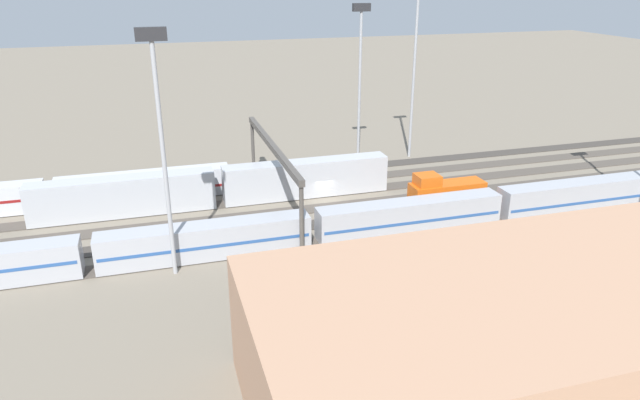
# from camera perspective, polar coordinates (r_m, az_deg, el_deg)

# --- Properties ---
(ground_plane) EXTENTS (400.00, 400.00, 0.00)m
(ground_plane) POSITION_cam_1_polar(r_m,az_deg,el_deg) (79.54, 0.66, -0.04)
(ground_plane) COLOR #756B5B
(track_bed_0) EXTENTS (140.00, 2.80, 0.12)m
(track_bed_0) POSITION_cam_1_polar(r_m,az_deg,el_deg) (90.80, -1.68, 2.78)
(track_bed_0) COLOR #3D3833
(track_bed_0) RESTS_ON ground_plane
(track_bed_1) EXTENTS (140.00, 2.80, 0.12)m
(track_bed_1) POSITION_cam_1_polar(r_m,az_deg,el_deg) (86.25, -0.82, 1.76)
(track_bed_1) COLOR #4C443D
(track_bed_1) RESTS_ON ground_plane
(track_bed_2) EXTENTS (140.00, 2.80, 0.12)m
(track_bed_2) POSITION_cam_1_polar(r_m,az_deg,el_deg) (81.75, 0.14, 0.62)
(track_bed_2) COLOR #4C443D
(track_bed_2) RESTS_ON ground_plane
(track_bed_3) EXTENTS (140.00, 2.80, 0.12)m
(track_bed_3) POSITION_cam_1_polar(r_m,az_deg,el_deg) (77.31, 1.20, -0.65)
(track_bed_3) COLOR #4C443D
(track_bed_3) RESTS_ON ground_plane
(track_bed_4) EXTENTS (140.00, 2.80, 0.12)m
(track_bed_4) POSITION_cam_1_polar(r_m,az_deg,el_deg) (72.94, 2.40, -2.08)
(track_bed_4) COLOR #3D3833
(track_bed_4) RESTS_ON ground_plane
(track_bed_5) EXTENTS (140.00, 2.80, 0.12)m
(track_bed_5) POSITION_cam_1_polar(r_m,az_deg,el_deg) (68.66, 3.75, -3.68)
(track_bed_5) COLOR #4C443D
(track_bed_5) RESTS_ON ground_plane
(train_on_track_5) EXTENTS (95.60, 3.06, 3.80)m
(train_on_track_5) POSITION_cam_1_polar(r_m,az_deg,el_deg) (66.28, -0.70, -2.75)
(train_on_track_5) COLOR #A8AAB2
(train_on_track_5) RESTS_ON ground_plane
(train_on_track_1) EXTENTS (47.20, 3.06, 3.80)m
(train_on_track_1) POSITION_cam_1_polar(r_m,az_deg,el_deg) (83.90, -25.10, 0.47)
(train_on_track_1) COLOR silver
(train_on_track_1) RESTS_ON ground_plane
(train_on_track_4) EXTENTS (10.00, 3.00, 5.00)m
(train_on_track_4) POSITION_cam_1_polar(r_m,az_deg,el_deg) (77.50, 12.19, 0.57)
(train_on_track_4) COLOR #D85914
(train_on_track_4) RESTS_ON ground_plane
(train_on_track_2) EXTENTS (47.20, 3.00, 5.00)m
(train_on_track_2) POSITION_cam_1_polar(r_m,az_deg,el_deg) (78.20, -9.95, 1.29)
(train_on_track_2) COLOR #B7BABF
(train_on_track_2) RESTS_ON ground_plane
(light_mast_0) EXTENTS (2.80, 0.70, 24.86)m
(light_mast_0) POSITION_cam_1_polar(r_m,az_deg,el_deg) (93.33, 3.98, 13.36)
(light_mast_0) COLOR #9EA0A5
(light_mast_0) RESTS_ON ground_plane
(light_mast_1) EXTENTS (2.80, 0.70, 24.71)m
(light_mast_1) POSITION_cam_1_polar(r_m,az_deg,el_deg) (57.05, -15.47, 7.28)
(light_mast_1) COLOR #9EA0A5
(light_mast_1) RESTS_ON ground_plane
(light_mast_2) EXTENTS (2.80, 0.70, 32.92)m
(light_mast_2) POSITION_cam_1_polar(r_m,az_deg,el_deg) (95.92, 9.46, 15.99)
(light_mast_2) COLOR #9EA0A5
(light_mast_2) RESTS_ON ground_plane
(signal_gantry) EXTENTS (0.70, 30.00, 8.80)m
(signal_gantry) POSITION_cam_1_polar(r_m,az_deg,el_deg) (75.31, -4.72, 4.72)
(signal_gantry) COLOR #4C4742
(signal_gantry) RESTS_ON ground_plane
(maintenance_shed) EXTENTS (58.70, 19.57, 9.60)m
(maintenance_shed) POSITION_cam_1_polar(r_m,az_deg,el_deg) (50.80, 28.64, -10.20)
(maintenance_shed) COLOR tan
(maintenance_shed) RESTS_ON ground_plane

